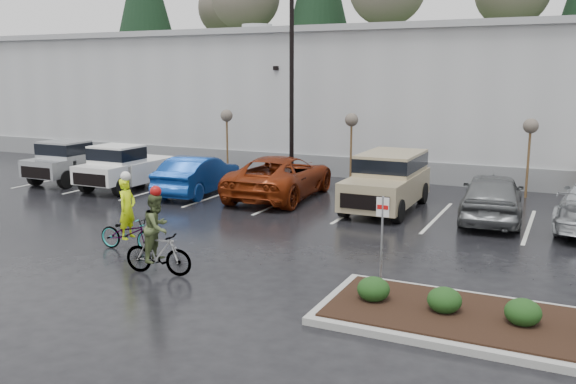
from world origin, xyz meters
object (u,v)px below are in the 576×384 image
at_px(sapling_mid, 351,124).
at_px(sapling_east, 530,130).
at_px(sapling_west, 227,119).
at_px(cyclist_hivis, 128,226).
at_px(cyclist_olive, 158,242).
at_px(fire_lane_sign, 382,230).
at_px(car_red, 281,177).
at_px(car_grey, 492,196).
at_px(car_blue, 198,175).
at_px(lamppost, 292,56).
at_px(pickup_white, 131,165).
at_px(suv_tan, 386,182).
at_px(pickup_silver, 79,160).

height_order(sapling_mid, sapling_east, same).
bearing_deg(sapling_west, cyclist_hivis, -71.02).
bearing_deg(cyclist_olive, fire_lane_sign, -83.83).
height_order(car_red, car_grey, car_red).
bearing_deg(car_red, car_grey, 173.05).
relative_size(car_blue, car_grey, 0.99).
xyz_separation_m(lamppost, pickup_white, (-5.87, -4.03, -4.71)).
bearing_deg(car_grey, car_blue, -3.38).
bearing_deg(car_blue, fire_lane_sign, 136.88).
distance_m(suv_tan, cyclist_hivis, 9.71).
distance_m(sapling_west, sapling_east, 14.00).
distance_m(pickup_silver, car_red, 10.24).
height_order(car_blue, cyclist_olive, cyclist_olive).
height_order(sapling_east, suv_tan, sapling_east).
bearing_deg(cyclist_hivis, pickup_white, 35.75).
height_order(sapling_mid, cyclist_hivis, sapling_mid).
xyz_separation_m(pickup_silver, car_blue, (6.79, -0.32, -0.18)).
relative_size(lamppost, pickup_silver, 1.77).
bearing_deg(lamppost, sapling_east, 5.71).
bearing_deg(sapling_mid, cyclist_hivis, -99.32).
bearing_deg(car_blue, cyclist_hivis, 104.11).
xyz_separation_m(sapling_east, suv_tan, (-4.51, -4.54, -1.70)).
height_order(sapling_west, pickup_white, sapling_west).
height_order(car_blue, cyclist_hivis, cyclist_hivis).
relative_size(sapling_mid, car_grey, 0.65).
xyz_separation_m(sapling_mid, car_blue, (-4.92, -5.01, -1.93)).
relative_size(sapling_east, suv_tan, 0.63).
bearing_deg(cyclist_olive, suv_tan, -25.61).
height_order(sapling_east, cyclist_olive, sapling_east).
distance_m(sapling_east, car_red, 10.10).
distance_m(lamppost, cyclist_hivis, 12.81).
height_order(sapling_mid, car_red, sapling_mid).
bearing_deg(cyclist_hivis, suv_tan, -34.87).
distance_m(fire_lane_sign, pickup_silver, 18.85).
distance_m(fire_lane_sign, suv_tan, 8.59).
bearing_deg(car_grey, fire_lane_sign, 74.99).
xyz_separation_m(sapling_mid, car_grey, (6.74, -4.68, -1.89)).
relative_size(sapling_west, pickup_white, 0.62).
height_order(lamppost, sapling_west, lamppost).
bearing_deg(sapling_mid, cyclist_olive, -90.09).
height_order(lamppost, cyclist_hivis, lamppost).
relative_size(sapling_east, pickup_silver, 0.62).
bearing_deg(cyclist_olive, sapling_west, 16.36).
height_order(lamppost, car_red, lamppost).
relative_size(pickup_silver, suv_tan, 1.02).
xyz_separation_m(car_grey, cyclist_olive, (-6.76, -9.48, -0.01)).
relative_size(car_red, car_grey, 1.25).
distance_m(sapling_east, fire_lane_sign, 13.06).
height_order(pickup_silver, car_red, pickup_silver).
xyz_separation_m(car_red, cyclist_hivis, (-0.61, -8.60, -0.15)).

